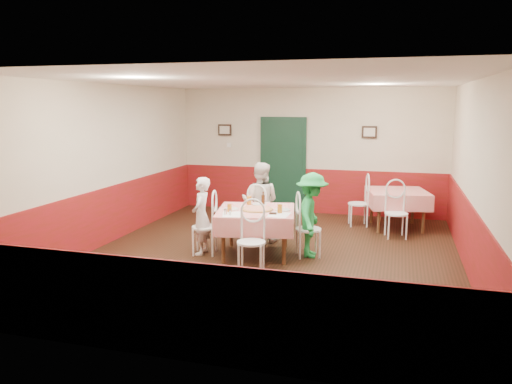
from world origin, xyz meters
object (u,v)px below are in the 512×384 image
(main_table, at_px, (256,233))
(pizza, at_px, (257,209))
(chair_near, at_px, (251,242))
(diner_far, at_px, (260,202))
(second_table, at_px, (397,210))
(chair_right, at_px, (308,229))
(diner_left, at_px, (201,216))
(chair_far, at_px, (260,217))
(chair_left, at_px, (205,227))
(glass_c, at_px, (249,200))
(beer_bottle, at_px, (263,199))
(diner_right, at_px, (312,215))
(glass_a, at_px, (230,208))
(chair_second_b, at_px, (396,214))
(glass_b, at_px, (280,209))
(chair_second_a, at_px, (358,204))

(main_table, bearing_deg, pizza, -47.12)
(chair_near, distance_m, diner_far, 1.77)
(second_table, distance_m, chair_right, 2.71)
(chair_right, relative_size, diner_left, 0.70)
(chair_far, distance_m, chair_near, 1.70)
(chair_left, bearing_deg, main_table, 91.46)
(glass_c, bearing_deg, main_table, -58.02)
(beer_bottle, xyz_separation_m, diner_far, (-0.19, 0.49, -0.15))
(chair_left, xyz_separation_m, diner_right, (1.72, 0.35, 0.24))
(chair_near, bearing_deg, second_table, 50.46)
(glass_a, distance_m, glass_c, 0.68)
(glass_a, distance_m, diner_far, 1.20)
(chair_second_b, relative_size, glass_b, 6.51)
(chair_left, distance_m, chair_near, 1.20)
(pizza, xyz_separation_m, beer_bottle, (-0.01, 0.42, 0.09))
(second_table, distance_m, glass_b, 3.22)
(chair_left, bearing_deg, chair_right, 91.46)
(pizza, xyz_separation_m, glass_c, (-0.25, 0.39, 0.06))
(beer_bottle, bearing_deg, chair_second_b, 32.08)
(chair_left, height_order, chair_far, same)
(chair_second_b, bearing_deg, diner_far, -172.05)
(chair_second_a, distance_m, beer_bottle, 2.59)
(glass_c, bearing_deg, chair_left, -138.60)
(chair_right, bearing_deg, diner_left, 80.81)
(glass_c, relative_size, diner_far, 0.10)
(chair_near, bearing_deg, chair_second_a, 60.79)
(glass_a, xyz_separation_m, diner_left, (-0.53, 0.12, -0.18))
(chair_second_b, relative_size, beer_bottle, 4.34)
(chair_left, height_order, chair_second_b, same)
(second_table, relative_size, chair_second_b, 1.24)
(chair_second_b, relative_size, diner_right, 0.66)
(glass_a, bearing_deg, chair_near, -45.85)
(chair_far, bearing_deg, second_table, -141.35)
(second_table, bearing_deg, diner_left, -138.79)
(beer_bottle, bearing_deg, glass_c, -172.49)
(chair_left, bearing_deg, chair_second_b, 112.62)
(diner_far, xyz_separation_m, diner_right, (1.06, -0.70, -0.03))
(chair_right, distance_m, beer_bottle, 0.95)
(second_table, relative_size, glass_b, 8.11)
(second_table, bearing_deg, chair_second_b, -90.00)
(chair_near, relative_size, glass_a, 7.02)
(pizza, relative_size, beer_bottle, 2.42)
(glass_a, bearing_deg, chair_left, 164.67)
(second_table, distance_m, chair_near, 3.91)
(chair_far, bearing_deg, chair_second_a, -130.56)
(glass_a, relative_size, diner_left, 0.10)
(diner_far, relative_size, diner_right, 1.04)
(second_table, distance_m, chair_second_a, 0.75)
(pizza, relative_size, diner_right, 0.37)
(glass_a, relative_size, glass_c, 0.87)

